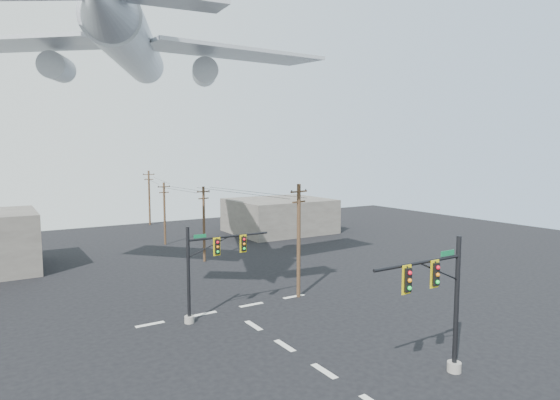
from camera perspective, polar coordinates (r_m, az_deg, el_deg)
ground at (r=27.21m, az=5.41°, el=-20.06°), size 120.00×120.00×0.00m
lane_markings at (r=31.24m, az=-0.79°, el=-16.51°), size 14.00×21.20×0.01m
signal_mast_near at (r=26.28m, az=19.09°, el=-11.99°), size 6.41×0.82×7.47m
signal_mast_far at (r=33.80m, az=-8.88°, el=-8.34°), size 6.66×0.75×6.81m
utility_pole_a at (r=38.35m, az=2.29°, el=-4.71°), size 1.85×0.54×9.37m
utility_pole_b at (r=51.73m, az=-9.26°, el=-2.72°), size 1.65×0.50×8.27m
utility_pole_c at (r=62.44m, az=-13.90°, el=-1.46°), size 1.66×0.28×8.11m
utility_pole_d at (r=80.34m, az=-15.65°, el=0.40°), size 1.86×0.49×9.03m
power_lines at (r=57.88m, az=-11.35°, el=1.72°), size 4.88×45.66×0.62m
airliner at (r=40.97m, az=-17.49°, el=17.19°), size 29.42×31.97×8.92m
building_right at (r=70.60m, az=-0.08°, el=-1.91°), size 14.00×12.00×5.00m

